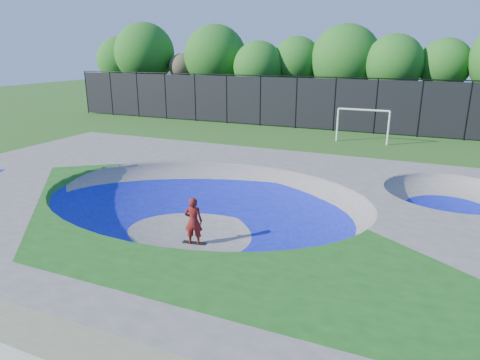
% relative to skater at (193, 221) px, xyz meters
% --- Properties ---
extents(ground, '(120.00, 120.00, 0.00)m').
position_rel_skater_xyz_m(ground, '(-0.03, 0.75, -0.79)').
color(ground, '#255417').
rests_on(ground, ground).
extents(skate_deck, '(22.00, 14.00, 1.50)m').
position_rel_skater_xyz_m(skate_deck, '(-0.03, 0.75, -0.04)').
color(skate_deck, gray).
rests_on(skate_deck, ground).
extents(skater, '(0.66, 0.54, 1.58)m').
position_rel_skater_xyz_m(skater, '(0.00, 0.00, 0.00)').
color(skater, red).
rests_on(skater, ground).
extents(skateboard, '(0.81, 0.35, 0.05)m').
position_rel_skater_xyz_m(skateboard, '(0.00, 0.00, -0.77)').
color(skateboard, black).
rests_on(skateboard, ground).
extents(soccer_goal, '(3.41, 0.12, 2.26)m').
position_rel_skater_xyz_m(soccer_goal, '(2.61, 18.09, 0.78)').
color(soccer_goal, white).
rests_on(soccer_goal, ground).
extents(fence, '(48.09, 0.09, 4.04)m').
position_rel_skater_xyz_m(fence, '(-0.03, 21.75, 1.31)').
color(fence, black).
rests_on(fence, ground).
extents(treeline, '(53.50, 7.49, 8.59)m').
position_rel_skater_xyz_m(treeline, '(-1.83, 26.89, 4.27)').
color(treeline, '#463423').
rests_on(treeline, ground).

